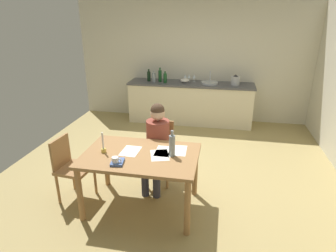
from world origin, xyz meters
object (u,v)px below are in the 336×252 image
at_px(chair_at_table, 160,148).
at_px(bottle_oil, 149,76).
at_px(coffee_mug, 116,161).
at_px(bottle_vinegar, 154,77).
at_px(book_magazine, 117,162).
at_px(mixing_bowl, 185,80).
at_px(wine_glass_near_sink, 194,77).
at_px(stovetop_kettle, 235,80).
at_px(dining_table, 141,162).
at_px(sink_unit, 209,83).
at_px(bottle_sauce, 165,78).
at_px(person_seated, 157,141).
at_px(wine_bottle_on_table, 172,145).
at_px(bottle_wine_red, 160,76).
at_px(chair_side_empty, 71,166).
at_px(wine_glass_back_left, 185,76).
at_px(candlestick, 103,147).
at_px(wine_glass_by_kettle, 189,76).

xyz_separation_m(chair_at_table, bottle_oil, (-0.79, 2.48, 0.51)).
distance_m(coffee_mug, bottle_vinegar, 3.43).
bearing_deg(book_magazine, bottle_oil, 90.19).
relative_size(coffee_mug, mixing_bowl, 0.58).
bearing_deg(bottle_oil, wine_glass_near_sink, 8.69).
distance_m(bottle_oil, stovetop_kettle, 1.87).
distance_m(book_magazine, mixing_bowl, 3.49).
relative_size(dining_table, sink_unit, 3.82).
distance_m(dining_table, bottle_sauce, 3.13).
xyz_separation_m(dining_table, person_seated, (0.07, 0.55, 0.04)).
distance_m(book_magazine, wine_bottle_on_table, 0.65).
bearing_deg(book_magazine, dining_table, 46.11).
bearing_deg(bottle_wine_red, wine_glass_near_sink, 11.36).
xyz_separation_m(bottle_oil, bottle_sauce, (0.39, -0.08, -0.01)).
bearing_deg(wine_glass_near_sink, chair_side_empty, -110.22).
relative_size(person_seated, mixing_bowl, 6.20).
bearing_deg(stovetop_kettle, wine_glass_near_sink, 170.37).
bearing_deg(wine_glass_near_sink, dining_table, -94.69).
distance_m(coffee_mug, bottle_wine_red, 3.49).
bearing_deg(bottle_wine_red, wine_glass_back_left, 15.39).
height_order(coffee_mug, bottle_wine_red, bottle_wine_red).
bearing_deg(candlestick, coffee_mug, -45.73).
relative_size(chair_side_empty, wine_glass_by_kettle, 5.54).
distance_m(dining_table, book_magazine, 0.35).
height_order(dining_table, candlestick, candlestick).
bearing_deg(book_magazine, chair_at_table, 66.02).
bearing_deg(chair_side_empty, bottle_vinegar, 83.36).
distance_m(dining_table, wine_bottle_on_table, 0.45).
bearing_deg(chair_side_empty, bottle_oil, 85.83).
relative_size(wine_bottle_on_table, bottle_wine_red, 1.04).
relative_size(mixing_bowl, stovetop_kettle, 0.88).
height_order(bottle_oil, bottle_wine_red, bottle_wine_red).
xyz_separation_m(book_magazine, bottle_wine_red, (-0.28, 3.45, 0.27)).
bearing_deg(chair_side_empty, wine_glass_near_sink, 69.78).
bearing_deg(wine_glass_by_kettle, person_seated, -91.80).
height_order(wine_bottle_on_table, bottle_wine_red, bottle_wine_red).
bearing_deg(wine_bottle_on_table, wine_glass_near_sink, 91.83).
height_order(person_seated, wine_glass_by_kettle, person_seated).
xyz_separation_m(person_seated, bottle_vinegar, (-0.66, 2.56, 0.32)).
height_order(coffee_mug, mixing_bowl, mixing_bowl).
xyz_separation_m(sink_unit, wine_glass_near_sink, (-0.35, 0.15, 0.09)).
xyz_separation_m(mixing_bowl, wine_glass_by_kettle, (0.07, 0.12, 0.06)).
height_order(chair_side_empty, wine_glass_near_sink, wine_glass_near_sink).
bearing_deg(wine_glass_by_kettle, coffee_mug, -95.62).
relative_size(sink_unit, wine_glass_back_left, 2.34).
xyz_separation_m(candlestick, bottle_oil, (-0.27, 3.22, 0.20)).
relative_size(dining_table, wine_bottle_on_table, 4.32).
relative_size(bottle_oil, wine_glass_by_kettle, 1.71).
relative_size(bottle_wine_red, stovetop_kettle, 1.39).
relative_size(person_seated, bottle_oil, 4.53).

